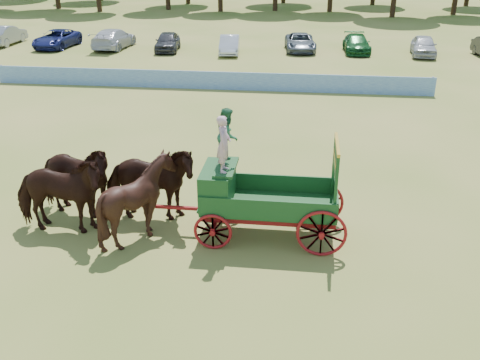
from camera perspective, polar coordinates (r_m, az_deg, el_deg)
name	(u,v)px	position (r m, az deg, el deg)	size (l,w,h in m)	color
ground	(129,248)	(15.61, -11.75, -7.11)	(160.00, 160.00, 0.00)	#9B8646
horse_lead_left	(59,195)	(16.39, -18.79, -1.54)	(1.32, 2.90, 2.45)	black
horse_lead_right	(74,180)	(17.29, -17.30, 0.02)	(1.32, 2.90, 2.45)	black
horse_wheel_left	(139,200)	(15.52, -10.76, -2.06)	(1.98, 2.23, 2.45)	black
horse_wheel_right	(149,184)	(16.47, -9.65, -0.40)	(1.32, 2.90, 2.45)	black
farm_dray	(244,183)	(15.25, 0.40, -0.28)	(6.00, 2.00, 3.74)	maroon
sponsor_banner	(207,80)	(31.98, -3.52, 10.57)	(26.00, 0.08, 1.05)	#1E51A3
parked_cars	(193,41)	(44.34, -4.98, 14.57)	(46.44, 6.53, 1.58)	silver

